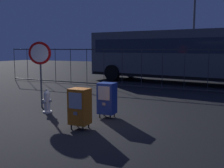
# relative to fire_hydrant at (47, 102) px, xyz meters

# --- Properties ---
(ground_plane) EXTENTS (60.00, 60.00, 0.00)m
(ground_plane) POSITION_rel_fire_hydrant_xyz_m (1.53, -0.29, -0.35)
(ground_plane) COLOR black
(fire_hydrant) EXTENTS (0.33, 0.32, 0.75)m
(fire_hydrant) POSITION_rel_fire_hydrant_xyz_m (0.00, 0.00, 0.00)
(fire_hydrant) COLOR silver
(fire_hydrant) RESTS_ON ground_plane
(newspaper_box_primary) EXTENTS (0.48, 0.42, 1.02)m
(newspaper_box_primary) POSITION_rel_fire_hydrant_xyz_m (1.84, -1.03, 0.22)
(newspaper_box_primary) COLOR black
(newspaper_box_primary) RESTS_ON ground_plane
(newspaper_box_secondary) EXTENTS (0.48, 0.42, 1.02)m
(newspaper_box_secondary) POSITION_rel_fire_hydrant_xyz_m (1.97, 0.26, 0.22)
(newspaper_box_secondary) COLOR black
(newspaper_box_secondary) RESTS_ON ground_plane
(stop_sign) EXTENTS (0.71, 0.31, 2.23)m
(stop_sign) POSITION_rel_fire_hydrant_xyz_m (-0.65, 0.52, 1.25)
(stop_sign) COLOR #4C4F54
(stop_sign) RESTS_ON ground_plane
(fence_barrier) EXTENTS (18.03, 0.04, 2.00)m
(fence_barrier) POSITION_rel_fire_hydrant_xyz_m (1.53, 6.21, 0.67)
(fence_barrier) COLOR #2D2D33
(fence_barrier) RESTS_ON ground_plane
(bus_near) EXTENTS (10.73, 3.80, 3.00)m
(bus_near) POSITION_rel_fire_hydrant_xyz_m (2.14, 9.21, 1.36)
(bus_near) COLOR #4C5156
(bus_near) RESTS_ON ground_plane
(street_light_near_left) EXTENTS (0.32, 0.32, 8.22)m
(street_light_near_left) POSITION_rel_fire_hydrant_xyz_m (2.59, 12.15, 4.34)
(street_light_near_left) COLOR #4C4F54
(street_light_near_left) RESTS_ON ground_plane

